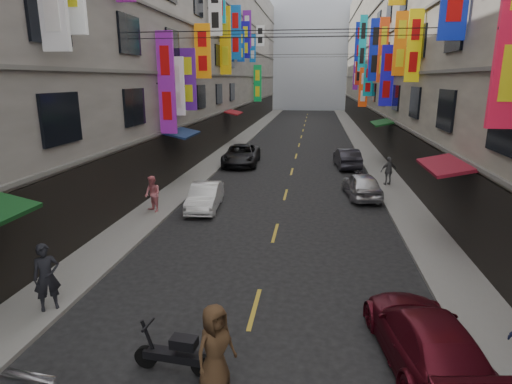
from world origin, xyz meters
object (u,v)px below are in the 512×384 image
(pedestrian_lfar, at_px, (153,194))
(scooter_far_right, at_px, (358,180))
(pedestrian_lnear, at_px, (47,277))
(scooter_crossing, at_px, (175,354))
(car_left_far, at_px, (241,155))
(pedestrian_rfar, at_px, (389,171))
(pedestrian_crossing, at_px, (215,348))
(car_left_mid, at_px, (205,197))
(car_right_far, at_px, (347,158))
(car_right_near, at_px, (425,337))
(car_right_mid, at_px, (362,185))

(pedestrian_lfar, bearing_deg, scooter_far_right, 70.47)
(pedestrian_lnear, bearing_deg, scooter_crossing, -65.19)
(car_left_far, relative_size, pedestrian_rfar, 3.19)
(pedestrian_rfar, distance_m, pedestrian_crossing, 18.74)
(pedestrian_lnear, height_order, pedestrian_rfar, pedestrian_lnear)
(car_left_far, distance_m, pedestrian_lnear, 20.84)
(car_left_mid, bearing_deg, pedestrian_rfar, 26.83)
(car_left_mid, relative_size, car_right_far, 0.91)
(scooter_far_right, relative_size, car_left_far, 0.34)
(car_right_near, height_order, pedestrian_crossing, pedestrian_crossing)
(car_right_far, xyz_separation_m, pedestrian_rfar, (1.99, -5.32, 0.26))
(car_right_mid, height_order, pedestrian_lfar, pedestrian_lfar)
(pedestrian_rfar, bearing_deg, car_right_near, 66.39)
(pedestrian_lnear, xyz_separation_m, pedestrian_lfar, (-0.44, 8.68, -0.08))
(scooter_far_right, bearing_deg, car_right_mid, 96.49)
(car_left_mid, height_order, car_right_near, car_right_near)
(car_right_far, bearing_deg, scooter_far_right, 86.92)
(car_left_mid, height_order, pedestrian_lfar, pedestrian_lfar)
(car_right_near, xyz_separation_m, pedestrian_lnear, (-9.40, 0.84, 0.40))
(car_left_mid, height_order, pedestrian_rfar, pedestrian_rfar)
(car_right_mid, distance_m, pedestrian_lnear, 15.98)
(scooter_crossing, distance_m, pedestrian_lfar, 11.49)
(scooter_far_right, relative_size, car_left_mid, 0.48)
(car_left_far, xyz_separation_m, pedestrian_lfar, (-2.06, -12.10, 0.23))
(scooter_far_right, bearing_deg, pedestrian_lfar, 39.99)
(car_right_near, bearing_deg, car_left_mid, -62.63)
(pedestrian_rfar, xyz_separation_m, pedestrian_crossing, (-6.09, -17.72, -0.02))
(pedestrian_lfar, relative_size, pedestrian_crossing, 0.91)
(scooter_crossing, relative_size, pedestrian_lfar, 1.07)
(pedestrian_lfar, bearing_deg, car_right_mid, 60.72)
(pedestrian_rfar, bearing_deg, scooter_far_right, -4.58)
(car_right_near, xyz_separation_m, pedestrian_rfar, (1.75, 16.33, 0.30))
(car_left_mid, height_order, pedestrian_lnear, pedestrian_lnear)
(car_left_mid, bearing_deg, scooter_crossing, -83.10)
(pedestrian_lnear, xyz_separation_m, pedestrian_rfar, (11.15, 15.49, -0.09))
(pedestrian_lfar, distance_m, pedestrian_rfar, 13.44)
(car_right_near, relative_size, pedestrian_lfar, 2.64)
(scooter_far_right, height_order, car_left_mid, car_left_mid)
(car_right_far, relative_size, pedestrian_crossing, 2.23)
(car_right_near, distance_m, car_right_far, 21.65)
(car_right_mid, bearing_deg, car_left_mid, 16.03)
(car_right_mid, height_order, pedestrian_rfar, pedestrian_rfar)
(scooter_far_right, bearing_deg, pedestrian_rfar, -160.16)
(car_right_near, relative_size, pedestrian_crossing, 2.39)
(scooter_far_right, relative_size, pedestrian_crossing, 0.97)
(pedestrian_lnear, distance_m, pedestrian_lfar, 8.69)
(car_right_mid, bearing_deg, pedestrian_lfar, 16.94)
(pedestrian_lfar, bearing_deg, car_left_far, 117.76)
(scooter_far_right, distance_m, car_right_far, 5.73)
(car_left_far, xyz_separation_m, car_right_mid, (7.78, -7.86, -0.06))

